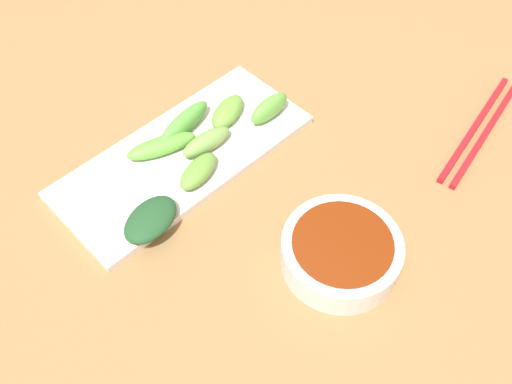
{
  "coord_description": "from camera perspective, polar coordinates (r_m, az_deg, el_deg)",
  "views": [
    {
      "loc": [
        -0.31,
        0.29,
        0.59
      ],
      "look_at": [
        -0.02,
        0.0,
        0.05
      ],
      "focal_mm": 39.82,
      "sensor_mm": 36.0,
      "label": 1
    }
  ],
  "objects": [
    {
      "name": "broccoli_stalk_3",
      "position": [
        0.77,
        1.34,
        8.42
      ],
      "size": [
        0.02,
        0.07,
        0.03
      ],
      "primitive_type": "ellipsoid",
      "rotation": [
        0.0,
        0.0,
        0.03
      ],
      "color": "#66B745",
      "rests_on": "serving_plate"
    },
    {
      "name": "broccoli_stalk_4",
      "position": [
        0.74,
        -9.5,
        4.59
      ],
      "size": [
        0.06,
        0.1,
        0.02
      ],
      "primitive_type": "ellipsoid",
      "rotation": [
        0.0,
        0.0,
        -0.34
      ],
      "color": "#65B93F",
      "rests_on": "serving_plate"
    },
    {
      "name": "broccoli_leafy_1",
      "position": [
        0.67,
        -10.54,
        -2.74
      ],
      "size": [
        0.06,
        0.08,
        0.02
      ],
      "primitive_type": "ellipsoid",
      "rotation": [
        0.0,
        0.0,
        0.22
      ],
      "color": "#225029",
      "rests_on": "serving_plate"
    },
    {
      "name": "sauce_bowl",
      "position": [
        0.64,
        8.53,
        -5.91
      ],
      "size": [
        0.13,
        0.13,
        0.04
      ],
      "color": "white",
      "rests_on": "tabletop"
    },
    {
      "name": "tabletop",
      "position": [
        0.71,
        -0.99,
        -0.88
      ],
      "size": [
        2.1,
        2.1,
        0.02
      ],
      "primitive_type": "cube",
      "color": "olive",
      "rests_on": "ground"
    },
    {
      "name": "broccoli_stalk_0",
      "position": [
        0.73,
        -5.01,
        5.04
      ],
      "size": [
        0.03,
        0.07,
        0.02
      ],
      "primitive_type": "ellipsoid",
      "rotation": [
        0.0,
        0.0,
        -0.07
      ],
      "color": "#78A84E",
      "rests_on": "serving_plate"
    },
    {
      "name": "serving_plate",
      "position": [
        0.75,
        -7.32,
        3.61
      ],
      "size": [
        0.15,
        0.34,
        0.01
      ],
      "primitive_type": "cube",
      "color": "white",
      "rests_on": "tabletop"
    },
    {
      "name": "broccoli_stalk_6",
      "position": [
        0.77,
        -2.88,
        8.06
      ],
      "size": [
        0.05,
        0.07,
        0.02
      ],
      "primitive_type": "ellipsoid",
      "rotation": [
        0.0,
        0.0,
        0.35
      ],
      "color": "#70AD3F",
      "rests_on": "serving_plate"
    },
    {
      "name": "broccoli_stalk_2",
      "position": [
        0.71,
        -5.81,
        2.1
      ],
      "size": [
        0.05,
        0.07,
        0.02
      ],
      "primitive_type": "ellipsoid",
      "rotation": [
        0.0,
        0.0,
        0.26
      ],
      "color": "#6AA13D",
      "rests_on": "serving_plate"
    },
    {
      "name": "chopsticks",
      "position": [
        0.83,
        21.62,
        5.84
      ],
      "size": [
        0.07,
        0.23,
        0.01
      ],
      "rotation": [
        0.0,
        0.0,
        0.19
      ],
      "color": "#B4191F",
      "rests_on": "tabletop"
    },
    {
      "name": "broccoli_stalk_5",
      "position": [
        0.76,
        -7.22,
        6.92
      ],
      "size": [
        0.04,
        0.1,
        0.03
      ],
      "primitive_type": "ellipsoid",
      "rotation": [
        0.0,
        0.0,
        0.18
      ],
      "color": "#5CAD43",
      "rests_on": "serving_plate"
    }
  ]
}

